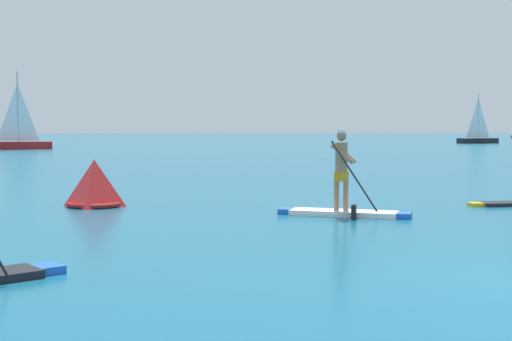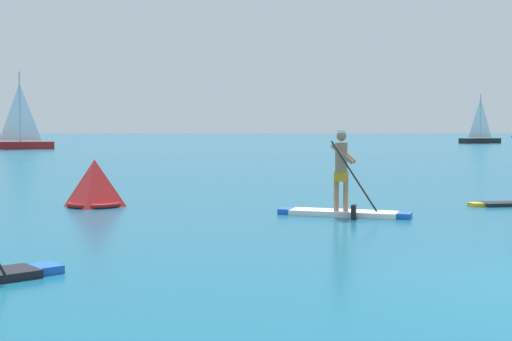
% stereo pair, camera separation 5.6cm
% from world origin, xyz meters
% --- Properties ---
extents(paddleboarder_mid_center, '(2.76, 1.56, 1.85)m').
position_xyz_m(paddleboarder_mid_center, '(-1.37, 7.12, 0.40)').
color(paddleboarder_mid_center, white).
rests_on(paddleboarder_mid_center, ground).
extents(race_marker_buoy, '(1.31, 1.31, 1.12)m').
position_xyz_m(race_marker_buoy, '(-6.84, 9.55, 0.49)').
color(race_marker_buoy, red).
rests_on(race_marker_buoy, ground).
extents(sailboat_left_horizon, '(5.76, 2.69, 6.72)m').
position_xyz_m(sailboat_left_horizon, '(-18.47, 55.31, 0.82)').
color(sailboat_left_horizon, '#A51E1E').
rests_on(sailboat_left_horizon, ground).
extents(sailboat_right_horizon, '(5.25, 2.59, 5.81)m').
position_xyz_m(sailboat_right_horizon, '(30.77, 72.22, 0.80)').
color(sailboat_right_horizon, black).
rests_on(sailboat_right_horizon, ground).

